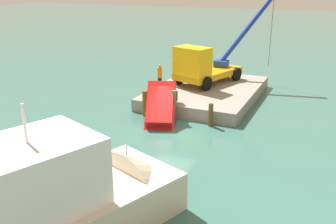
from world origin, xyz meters
TOP-DOWN VIEW (x-y plane):
  - ground at (0.00, 0.00)m, footprint 200.00×200.00m
  - dock at (-6.61, 0.00)m, footprint 10.06×7.02m
  - crane_truck at (-7.32, -0.52)m, footprint 7.86×5.98m
  - dock_worker at (-5.11, -3.11)m, footprint 0.34×0.34m
  - salvaged_car at (-0.43, -0.86)m, footprint 4.49×3.19m
  - moored_yacht at (9.90, 1.14)m, footprint 11.32×7.25m
  - piling_near at (-1.21, -2.24)m, footprint 0.43×0.43m
  - piling_mid at (-1.15, -0.28)m, footprint 0.35×0.35m
  - piling_far at (-1.24, 2.07)m, footprint 0.28×0.28m

SIDE VIEW (x-z plane):
  - ground at x=0.00m, z-range 0.00..0.00m
  - dock at x=-6.61m, z-range 0.00..0.82m
  - salvaged_car at x=-0.43m, z-range -1.03..2.37m
  - piling_far at x=-1.24m, z-range 0.00..1.40m
  - moored_yacht at x=9.90m, z-range -2.43..3.96m
  - piling_near at x=-1.21m, z-range 0.00..1.68m
  - piling_mid at x=-1.15m, z-range 0.00..1.94m
  - dock_worker at x=-5.11m, z-range 0.83..2.53m
  - crane_truck at x=-7.32m, z-range -0.98..5.50m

